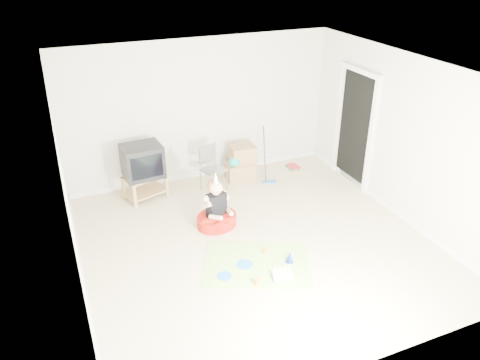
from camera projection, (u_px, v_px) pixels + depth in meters
name	position (u px, v px, depth m)	size (l,w,h in m)	color
ground	(256.00, 243.00, 7.03)	(5.00, 5.00, 0.00)	beige
doorway_recess	(355.00, 130.00, 8.40)	(0.02, 0.90, 2.05)	black
tv_stand	(145.00, 185.00, 8.15)	(0.80, 0.63, 0.43)	#A07948
crt_tv	(142.00, 161.00, 7.94)	(0.65, 0.54, 0.56)	black
folding_chair	(214.00, 170.00, 8.34)	(0.48, 0.47, 0.85)	gray
cardboard_boxes	(241.00, 164.00, 8.77)	(0.58, 0.46, 0.67)	#9B744B
floor_mop	(270.00, 170.00, 8.67)	(0.27, 0.34, 1.03)	blue
book_pile	(293.00, 167.00, 9.33)	(0.21, 0.27, 0.06)	#277750
seated_woman	(217.00, 214.00, 7.38)	(0.82, 0.82, 0.94)	#AC1A0F
party_mat	(257.00, 263.00, 6.59)	(1.49, 1.08, 0.01)	#F33397
birthday_cake	(282.00, 275.00, 6.31)	(0.31, 0.27, 0.13)	white
blue_plate_near	(245.00, 264.00, 6.56)	(0.22, 0.22, 0.01)	blue
blue_plate_far	(225.00, 276.00, 6.33)	(0.20, 0.20, 0.01)	blue
orange_cup_near	(266.00, 251.00, 6.79)	(0.06, 0.06, 0.07)	orange
orange_cup_far	(257.00, 281.00, 6.17)	(0.08, 0.08, 0.09)	orange
blue_party_hat	(290.00, 257.00, 6.58)	(0.12, 0.12, 0.17)	#1731A1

